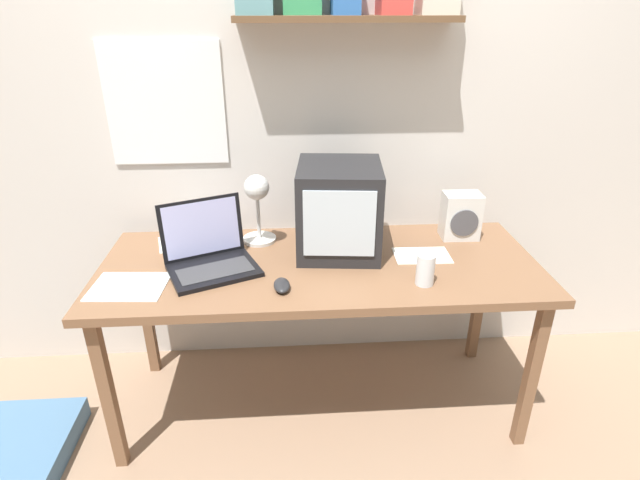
{
  "coord_description": "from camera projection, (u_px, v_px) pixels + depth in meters",
  "views": [
    {
      "loc": [
        -0.12,
        -1.79,
        1.69
      ],
      "look_at": [
        0.0,
        0.0,
        0.84
      ],
      "focal_mm": 28.0,
      "sensor_mm": 36.0,
      "label": 1
    }
  ],
  "objects": [
    {
      "name": "loose_paper_near_laptop",
      "position": [
        189.0,
        241.0,
        2.2
      ],
      "size": [
        0.29,
        0.23,
        0.0
      ],
      "rotation": [
        0.0,
        0.0,
        0.25
      ],
      "color": "white",
      "rests_on": "corner_desk"
    },
    {
      "name": "corner_desk",
      "position": [
        320.0,
        275.0,
        2.05
      ],
      "size": [
        1.77,
        0.7,
        0.74
      ],
      "color": "brown",
      "rests_on": "ground_plane"
    },
    {
      "name": "juice_glass",
      "position": [
        425.0,
        271.0,
        1.85
      ],
      "size": [
        0.07,
        0.07,
        0.12
      ],
      "color": "white",
      "rests_on": "corner_desk"
    },
    {
      "name": "printed_handout",
      "position": [
        422.0,
        255.0,
        2.08
      ],
      "size": [
        0.23,
        0.16,
        0.0
      ],
      "rotation": [
        0.0,
        0.0,
        -0.03
      ],
      "color": "white",
      "rests_on": "corner_desk"
    },
    {
      "name": "ground_plane",
      "position": [
        320.0,
        401.0,
        2.34
      ],
      "size": [
        12.0,
        12.0,
        0.0
      ],
      "primitive_type": "plane",
      "color": "#94755C"
    },
    {
      "name": "floor_cushion",
      "position": [
        15.0,
        447.0,
        2.04
      ],
      "size": [
        0.44,
        0.44,
        0.1
      ],
      "color": "#496F94",
      "rests_on": "ground_plane"
    },
    {
      "name": "computer_mouse",
      "position": [
        282.0,
        285.0,
        1.83
      ],
      "size": [
        0.07,
        0.11,
        0.03
      ],
      "rotation": [
        0.0,
        0.0,
        0.06
      ],
      "color": "#232326",
      "rests_on": "corner_desk"
    },
    {
      "name": "laptop",
      "position": [
        209.0,
        252.0,
        1.97
      ],
      "size": [
        0.41,
        0.38,
        0.26
      ],
      "rotation": [
        0.0,
        0.0,
        0.4
      ],
      "color": "black",
      "rests_on": "corner_desk"
    },
    {
      "name": "desk_lamp",
      "position": [
        257.0,
        200.0,
        2.08
      ],
      "size": [
        0.15,
        0.19,
        0.32
      ],
      "rotation": [
        0.0,
        0.0,
        0.06
      ],
      "color": "silver",
      "rests_on": "corner_desk"
    },
    {
      "name": "back_wall",
      "position": [
        313.0,
        98.0,
        2.19
      ],
      "size": [
        5.6,
        0.24,
        2.6
      ],
      "color": "silver",
      "rests_on": "ground_plane"
    },
    {
      "name": "crt_monitor",
      "position": [
        339.0,
        209.0,
        2.05
      ],
      "size": [
        0.37,
        0.39,
        0.37
      ],
      "rotation": [
        0.0,
        0.0,
        -0.1
      ],
      "color": "#232326",
      "rests_on": "corner_desk"
    },
    {
      "name": "space_heater",
      "position": [
        461.0,
        216.0,
        2.2
      ],
      "size": [
        0.16,
        0.12,
        0.2
      ],
      "rotation": [
        0.0,
        0.0,
        -0.03
      ],
      "color": "silver",
      "rests_on": "corner_desk"
    },
    {
      "name": "loose_paper_near_monitor",
      "position": [
        129.0,
        286.0,
        1.85
      ],
      "size": [
        0.28,
        0.23,
        0.0
      ],
      "rotation": [
        0.0,
        0.0,
        -0.07
      ],
      "color": "white",
      "rests_on": "corner_desk"
    }
  ]
}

